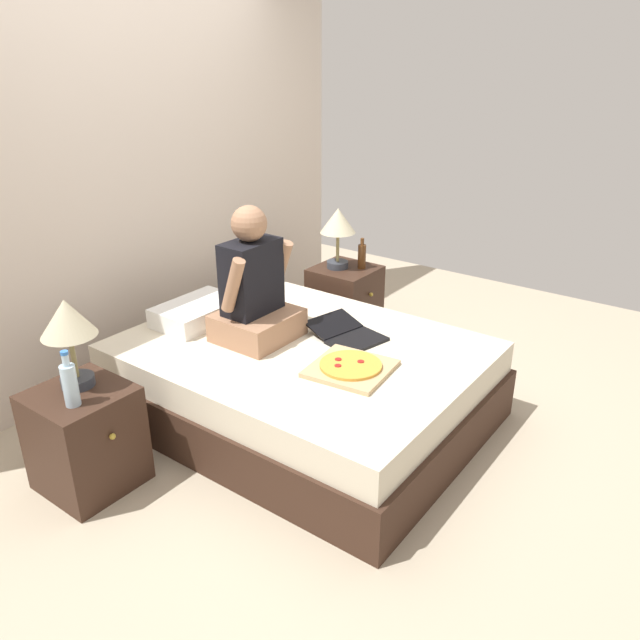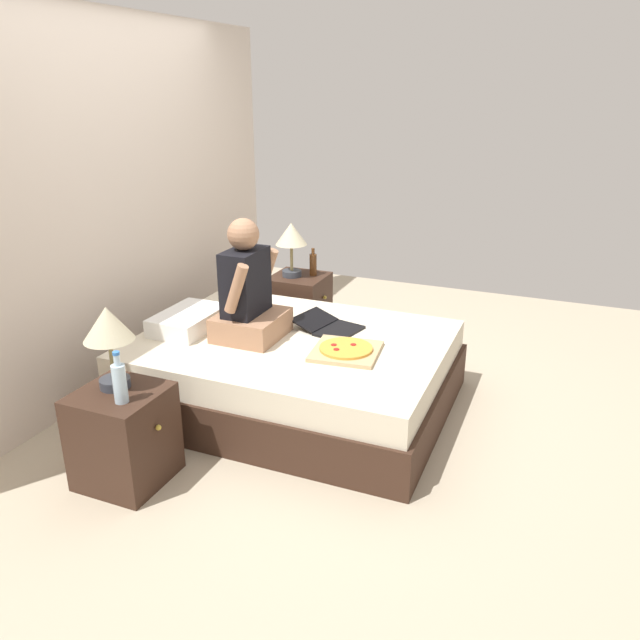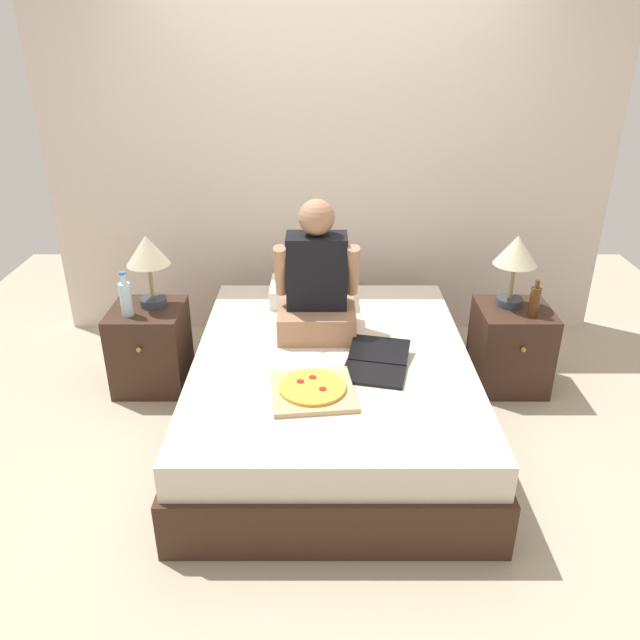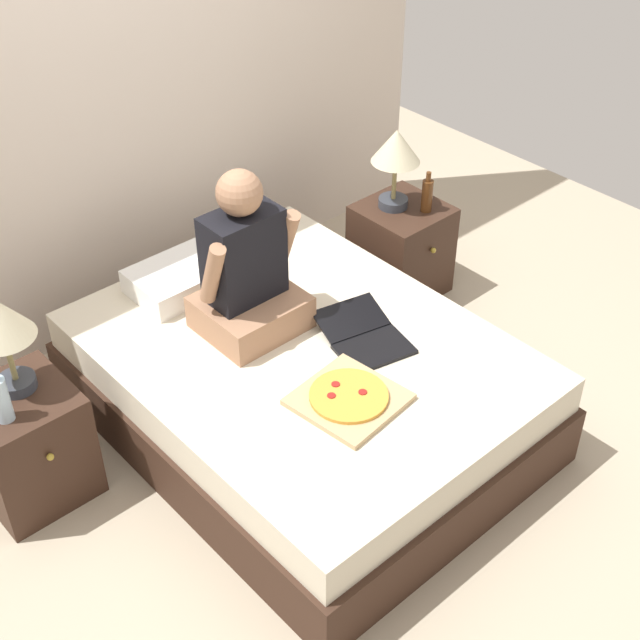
{
  "view_description": "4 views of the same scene",
  "coord_description": "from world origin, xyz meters",
  "px_view_note": "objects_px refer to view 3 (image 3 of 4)",
  "views": [
    {
      "loc": [
        -2.53,
        -2.0,
        2.04
      ],
      "look_at": [
        -0.15,
        -0.23,
        0.74
      ],
      "focal_mm": 35.0,
      "sensor_mm": 36.0,
      "label": 1
    },
    {
      "loc": [
        -3.41,
        -1.61,
        2.03
      ],
      "look_at": [
        -0.07,
        -0.22,
        0.66
      ],
      "focal_mm": 35.0,
      "sensor_mm": 36.0,
      "label": 2
    },
    {
      "loc": [
        -0.07,
        -2.99,
        2.12
      ],
      "look_at": [
        -0.07,
        -0.12,
        0.74
      ],
      "focal_mm": 35.0,
      "sensor_mm": 36.0,
      "label": 3
    },
    {
      "loc": [
        -2.0,
        -2.34,
        2.98
      ],
      "look_at": [
        -0.06,
        -0.18,
        0.76
      ],
      "focal_mm": 50.0,
      "sensor_mm": 36.0,
      "label": 4
    }
  ],
  "objects_px": {
    "lamp_on_left_nightstand": "(148,255)",
    "nightstand_right": "(511,347)",
    "lamp_on_right_nightstand": "(516,256)",
    "pizza_box": "(313,390)",
    "beer_bottle": "(535,301)",
    "bed": "(332,391)",
    "laptop": "(376,366)",
    "person_seated": "(317,285)",
    "water_bottle": "(126,298)",
    "nightstand_left": "(151,347)"
  },
  "relations": [
    {
      "from": "nightstand_left",
      "to": "lamp_on_right_nightstand",
      "type": "xyz_separation_m",
      "value": [
        2.24,
        0.05,
        0.59
      ]
    },
    {
      "from": "lamp_on_left_nightstand",
      "to": "beer_bottle",
      "type": "bearing_deg",
      "value": -3.73
    },
    {
      "from": "nightstand_left",
      "to": "beer_bottle",
      "type": "height_order",
      "value": "beer_bottle"
    },
    {
      "from": "water_bottle",
      "to": "nightstand_right",
      "type": "relative_size",
      "value": 0.52
    },
    {
      "from": "nightstand_left",
      "to": "nightstand_right",
      "type": "height_order",
      "value": "same"
    },
    {
      "from": "nightstand_left",
      "to": "person_seated",
      "type": "relative_size",
      "value": 0.68
    },
    {
      "from": "nightstand_right",
      "to": "lamp_on_right_nightstand",
      "type": "height_order",
      "value": "lamp_on_right_nightstand"
    },
    {
      "from": "beer_bottle",
      "to": "laptop",
      "type": "height_order",
      "value": "beer_bottle"
    },
    {
      "from": "bed",
      "to": "lamp_on_right_nightstand",
      "type": "bearing_deg",
      "value": 25.55
    },
    {
      "from": "pizza_box",
      "to": "water_bottle",
      "type": "bearing_deg",
      "value": 144.6
    },
    {
      "from": "lamp_on_left_nightstand",
      "to": "laptop",
      "type": "relative_size",
      "value": 0.95
    },
    {
      "from": "nightstand_left",
      "to": "pizza_box",
      "type": "relative_size",
      "value": 1.2
    },
    {
      "from": "nightstand_left",
      "to": "lamp_on_right_nightstand",
      "type": "height_order",
      "value": "lamp_on_right_nightstand"
    },
    {
      "from": "bed",
      "to": "laptop",
      "type": "bearing_deg",
      "value": -37.6
    },
    {
      "from": "pizza_box",
      "to": "beer_bottle",
      "type": "bearing_deg",
      "value": 30.85
    },
    {
      "from": "bed",
      "to": "water_bottle",
      "type": "height_order",
      "value": "water_bottle"
    },
    {
      "from": "water_bottle",
      "to": "laptop",
      "type": "distance_m",
      "value": 1.55
    },
    {
      "from": "nightstand_right",
      "to": "beer_bottle",
      "type": "distance_m",
      "value": 0.38
    },
    {
      "from": "beer_bottle",
      "to": "pizza_box",
      "type": "xyz_separation_m",
      "value": [
        -1.31,
        -0.78,
        -0.13
      ]
    },
    {
      "from": "laptop",
      "to": "lamp_on_right_nightstand",
      "type": "bearing_deg",
      "value": 38.46
    },
    {
      "from": "water_bottle",
      "to": "nightstand_left",
      "type": "bearing_deg",
      "value": 48.35
    },
    {
      "from": "person_seated",
      "to": "lamp_on_left_nightstand",
      "type": "bearing_deg",
      "value": 166.14
    },
    {
      "from": "laptop",
      "to": "nightstand_right",
      "type": "bearing_deg",
      "value": 35.5
    },
    {
      "from": "water_bottle",
      "to": "pizza_box",
      "type": "bearing_deg",
      "value": -35.4
    },
    {
      "from": "water_bottle",
      "to": "person_seated",
      "type": "relative_size",
      "value": 0.35
    },
    {
      "from": "water_bottle",
      "to": "pizza_box",
      "type": "xyz_separation_m",
      "value": [
        1.11,
        -0.79,
        -0.14
      ]
    },
    {
      "from": "lamp_on_left_nightstand",
      "to": "beer_bottle",
      "type": "distance_m",
      "value": 2.32
    },
    {
      "from": "lamp_on_left_nightstand",
      "to": "nightstand_right",
      "type": "bearing_deg",
      "value": -1.29
    },
    {
      "from": "lamp_on_left_nightstand",
      "to": "person_seated",
      "type": "height_order",
      "value": "person_seated"
    },
    {
      "from": "beer_bottle",
      "to": "person_seated",
      "type": "bearing_deg",
      "value": -175.59
    },
    {
      "from": "person_seated",
      "to": "water_bottle",
      "type": "bearing_deg",
      "value": 174.47
    },
    {
      "from": "pizza_box",
      "to": "bed",
      "type": "bearing_deg",
      "value": 75.76
    },
    {
      "from": "lamp_on_right_nightstand",
      "to": "person_seated",
      "type": "distance_m",
      "value": 1.22
    },
    {
      "from": "nightstand_right",
      "to": "bed",
      "type": "bearing_deg",
      "value": -157.16
    },
    {
      "from": "lamp_on_right_nightstand",
      "to": "beer_bottle",
      "type": "bearing_deg",
      "value": -56.31
    },
    {
      "from": "lamp_on_right_nightstand",
      "to": "pizza_box",
      "type": "height_order",
      "value": "lamp_on_right_nightstand"
    },
    {
      "from": "laptop",
      "to": "pizza_box",
      "type": "height_order",
      "value": "laptop"
    },
    {
      "from": "nightstand_right",
      "to": "beer_bottle",
      "type": "relative_size",
      "value": 2.31
    },
    {
      "from": "lamp_on_left_nightstand",
      "to": "beer_bottle",
      "type": "relative_size",
      "value": 1.96
    },
    {
      "from": "lamp_on_left_nightstand",
      "to": "lamp_on_right_nightstand",
      "type": "relative_size",
      "value": 1.0
    },
    {
      "from": "nightstand_right",
      "to": "laptop",
      "type": "xyz_separation_m",
      "value": [
        -0.91,
        -0.65,
        0.24
      ]
    },
    {
      "from": "laptop",
      "to": "pizza_box",
      "type": "relative_size",
      "value": 1.07
    },
    {
      "from": "nightstand_left",
      "to": "water_bottle",
      "type": "relative_size",
      "value": 1.93
    },
    {
      "from": "lamp_on_left_nightstand",
      "to": "laptop",
      "type": "distance_m",
      "value": 1.54
    },
    {
      "from": "nightstand_right",
      "to": "nightstand_left",
      "type": "bearing_deg",
      "value": 180.0
    },
    {
      "from": "lamp_on_right_nightstand",
      "to": "laptop",
      "type": "bearing_deg",
      "value": -141.54
    },
    {
      "from": "pizza_box",
      "to": "nightstand_right",
      "type": "bearing_deg",
      "value": 35.44
    },
    {
      "from": "nightstand_right",
      "to": "person_seated",
      "type": "relative_size",
      "value": 0.68
    },
    {
      "from": "bed",
      "to": "water_bottle",
      "type": "relative_size",
      "value": 7.27
    },
    {
      "from": "water_bottle",
      "to": "person_seated",
      "type": "height_order",
      "value": "person_seated"
    }
  ]
}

